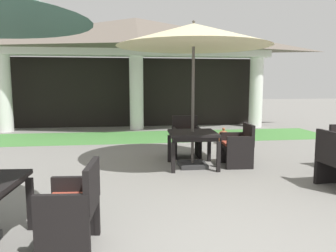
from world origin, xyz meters
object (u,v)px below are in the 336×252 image
object	(u,v)px
patio_chair_mid_left_east	(238,146)
patio_chair_mid_left_north	(186,138)
patio_umbrella_mid_left	(194,36)
terracotta_urn	(223,137)
patio_table_mid_left	(193,137)
patio_chair_near_foreground_east	(73,208)

from	to	relation	value
patio_chair_mid_left_east	patio_chair_mid_left_north	size ratio (longest dim) A/B	0.93
patio_umbrella_mid_left	patio_chair_mid_left_north	distance (m)	2.33
patio_chair_mid_left_north	terracotta_urn	size ratio (longest dim) A/B	2.03
patio_table_mid_left	patio_umbrella_mid_left	xyz separation A→B (m)	(-0.00, -0.00, 1.95)
patio_table_mid_left	terracotta_urn	xyz separation A→B (m)	(1.37, 2.34, -0.42)
patio_umbrella_mid_left	terracotta_urn	bearing A→B (deg)	59.61
patio_chair_mid_left_east	terracotta_urn	size ratio (longest dim) A/B	1.89
patio_table_mid_left	patio_umbrella_mid_left	world-z (taller)	patio_umbrella_mid_left
patio_chair_mid_left_east	patio_chair_mid_left_north	distance (m)	1.32
patio_table_mid_left	terracotta_urn	size ratio (longest dim) A/B	2.15
terracotta_urn	patio_chair_mid_left_east	bearing A→B (deg)	-100.50
patio_umbrella_mid_left	patio_chair_mid_left_north	bearing A→B (deg)	86.95
patio_chair_mid_left_east	terracotta_urn	xyz separation A→B (m)	(0.44, 2.39, -0.21)
patio_umbrella_mid_left	patio_chair_near_foreground_east	bearing A→B (deg)	-121.53
patio_umbrella_mid_left	terracotta_urn	distance (m)	3.61
patio_table_mid_left	patio_chair_mid_left_east	world-z (taller)	patio_chair_mid_left_east
patio_chair_near_foreground_east	patio_chair_mid_left_east	distance (m)	4.11
patio_table_mid_left	patio_chair_mid_left_east	size ratio (longest dim) A/B	1.14
patio_table_mid_left	patio_umbrella_mid_left	size ratio (longest dim) A/B	0.33
patio_umbrella_mid_left	patio_chair_mid_left_east	bearing A→B (deg)	-3.05
patio_chair_near_foreground_east	patio_umbrella_mid_left	size ratio (longest dim) A/B	0.30
patio_table_mid_left	patio_chair_near_foreground_east	bearing A→B (deg)	-121.53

